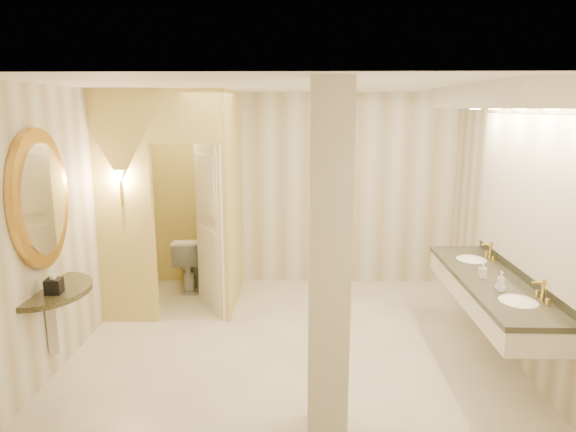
% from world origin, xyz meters
% --- Properties ---
extents(floor, '(4.50, 4.50, 0.00)m').
position_xyz_m(floor, '(0.00, 0.00, 0.00)').
color(floor, white).
rests_on(floor, ground).
extents(ceiling, '(4.50, 4.50, 0.00)m').
position_xyz_m(ceiling, '(0.00, 0.00, 2.70)').
color(ceiling, white).
rests_on(ceiling, wall_back).
extents(wall_back, '(4.50, 0.02, 2.70)m').
position_xyz_m(wall_back, '(0.00, 2.00, 1.35)').
color(wall_back, beige).
rests_on(wall_back, floor).
extents(wall_front, '(4.50, 0.02, 2.70)m').
position_xyz_m(wall_front, '(0.00, -2.00, 1.35)').
color(wall_front, beige).
rests_on(wall_front, floor).
extents(wall_left, '(0.02, 4.00, 2.70)m').
position_xyz_m(wall_left, '(-2.25, 0.00, 1.35)').
color(wall_left, beige).
rests_on(wall_left, floor).
extents(wall_right, '(0.02, 4.00, 2.70)m').
position_xyz_m(wall_right, '(2.25, 0.00, 1.35)').
color(wall_right, beige).
rests_on(wall_right, floor).
extents(toilet_closet, '(1.50, 1.55, 2.70)m').
position_xyz_m(toilet_closet, '(-1.13, 0.97, 1.39)').
color(toilet_closet, '#ECDD7C').
rests_on(toilet_closet, floor).
extents(wall_sconce, '(0.14, 0.14, 0.42)m').
position_xyz_m(wall_sconce, '(-1.93, 0.43, 1.73)').
color(wall_sconce, gold).
rests_on(wall_sconce, toilet_closet).
extents(vanity, '(0.75, 2.49, 2.09)m').
position_xyz_m(vanity, '(1.98, -0.39, 1.63)').
color(vanity, silver).
rests_on(vanity, floor).
extents(console_shelf, '(0.96, 0.96, 1.93)m').
position_xyz_m(console_shelf, '(-2.21, -0.81, 1.34)').
color(console_shelf, black).
rests_on(console_shelf, floor).
extents(pillar, '(0.30, 0.30, 2.70)m').
position_xyz_m(pillar, '(0.30, -1.54, 1.35)').
color(pillar, silver).
rests_on(pillar, floor).
extents(tissue_box, '(0.15, 0.15, 0.13)m').
position_xyz_m(tissue_box, '(-2.09, -0.94, 0.94)').
color(tissue_box, black).
rests_on(tissue_box, console_shelf).
extents(toilet, '(0.51, 0.79, 0.76)m').
position_xyz_m(toilet, '(-1.47, 1.65, 0.38)').
color(toilet, white).
rests_on(toilet, floor).
extents(soap_bottle_a, '(0.08, 0.08, 0.15)m').
position_xyz_m(soap_bottle_a, '(1.85, -0.41, 0.95)').
color(soap_bottle_a, beige).
rests_on(soap_bottle_a, vanity).
extents(soap_bottle_b, '(0.12, 0.12, 0.12)m').
position_xyz_m(soap_bottle_b, '(1.88, -0.78, 0.93)').
color(soap_bottle_b, silver).
rests_on(soap_bottle_b, vanity).
extents(soap_bottle_c, '(0.07, 0.07, 0.19)m').
position_xyz_m(soap_bottle_c, '(1.88, -0.79, 0.97)').
color(soap_bottle_c, '#C6B28C').
rests_on(soap_bottle_c, vanity).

